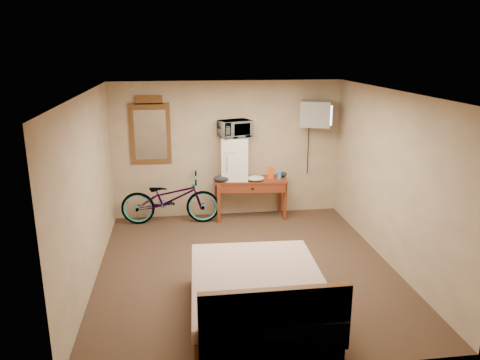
{
  "coord_description": "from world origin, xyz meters",
  "views": [
    {
      "loc": [
        -0.92,
        -6.09,
        3.07
      ],
      "look_at": [
        0.0,
        0.65,
        1.13
      ],
      "focal_mm": 35.0,
      "sensor_mm": 36.0,
      "label": 1
    }
  ],
  "objects_px": {
    "bed": "(259,298)",
    "microwave": "(235,129)",
    "mini_fridge": "(235,158)",
    "bicycle": "(170,199)",
    "wall_mirror": "(150,131)",
    "desk": "(251,186)",
    "crt_television": "(316,114)",
    "blue_cup": "(279,175)"
  },
  "relations": [
    {
      "from": "bed",
      "to": "microwave",
      "type": "bearing_deg",
      "value": 87.33
    },
    {
      "from": "mini_fridge",
      "to": "bicycle",
      "type": "xyz_separation_m",
      "value": [
        -1.18,
        -0.11,
        -0.68
      ]
    },
    {
      "from": "microwave",
      "to": "wall_mirror",
      "type": "distance_m",
      "value": 1.51
    },
    {
      "from": "microwave",
      "to": "desk",
      "type": "bearing_deg",
      "value": -31.77
    },
    {
      "from": "desk",
      "to": "crt_television",
      "type": "height_order",
      "value": "crt_television"
    },
    {
      "from": "crt_television",
      "to": "wall_mirror",
      "type": "distance_m",
      "value": 2.97
    },
    {
      "from": "crt_television",
      "to": "wall_mirror",
      "type": "height_order",
      "value": "wall_mirror"
    },
    {
      "from": "desk",
      "to": "wall_mirror",
      "type": "distance_m",
      "value": 2.06
    },
    {
      "from": "microwave",
      "to": "wall_mirror",
      "type": "relative_size",
      "value": 0.45
    },
    {
      "from": "desk",
      "to": "mini_fridge",
      "type": "height_order",
      "value": "mini_fridge"
    },
    {
      "from": "blue_cup",
      "to": "crt_television",
      "type": "distance_m",
      "value": 1.28
    },
    {
      "from": "bicycle",
      "to": "bed",
      "type": "relative_size",
      "value": 0.85
    },
    {
      "from": "microwave",
      "to": "blue_cup",
      "type": "distance_m",
      "value": 1.18
    },
    {
      "from": "desk",
      "to": "bicycle",
      "type": "bearing_deg",
      "value": -177.99
    },
    {
      "from": "desk",
      "to": "bed",
      "type": "xyz_separation_m",
      "value": [
        -0.44,
        -3.38,
        -0.33
      ]
    },
    {
      "from": "blue_cup",
      "to": "bicycle",
      "type": "height_order",
      "value": "bicycle"
    },
    {
      "from": "desk",
      "to": "mini_fridge",
      "type": "bearing_deg",
      "value": 167.58
    },
    {
      "from": "desk",
      "to": "blue_cup",
      "type": "relative_size",
      "value": 10.05
    },
    {
      "from": "mini_fridge",
      "to": "microwave",
      "type": "relative_size",
      "value": 1.43
    },
    {
      "from": "mini_fridge",
      "to": "bed",
      "type": "bearing_deg",
      "value": -92.67
    },
    {
      "from": "crt_television",
      "to": "bed",
      "type": "distance_m",
      "value": 4.1
    },
    {
      "from": "microwave",
      "to": "blue_cup",
      "type": "xyz_separation_m",
      "value": [
        0.81,
        -0.09,
        -0.86
      ]
    },
    {
      "from": "microwave",
      "to": "blue_cup",
      "type": "bearing_deg",
      "value": -25.76
    },
    {
      "from": "mini_fridge",
      "to": "wall_mirror",
      "type": "xyz_separation_m",
      "value": [
        -1.49,
        0.21,
        0.49
      ]
    },
    {
      "from": "mini_fridge",
      "to": "crt_television",
      "type": "bearing_deg",
      "value": -1.68
    },
    {
      "from": "wall_mirror",
      "to": "bed",
      "type": "xyz_separation_m",
      "value": [
        1.33,
        -3.65,
        -1.34
      ]
    },
    {
      "from": "blue_cup",
      "to": "bed",
      "type": "xyz_separation_m",
      "value": [
        -0.97,
        -3.35,
        -0.52
      ]
    },
    {
      "from": "mini_fridge",
      "to": "microwave",
      "type": "distance_m",
      "value": 0.54
    },
    {
      "from": "blue_cup",
      "to": "wall_mirror",
      "type": "relative_size",
      "value": 0.11
    },
    {
      "from": "mini_fridge",
      "to": "blue_cup",
      "type": "relative_size",
      "value": 5.74
    },
    {
      "from": "microwave",
      "to": "crt_television",
      "type": "relative_size",
      "value": 0.81
    },
    {
      "from": "blue_cup",
      "to": "crt_television",
      "type": "height_order",
      "value": "crt_television"
    },
    {
      "from": "wall_mirror",
      "to": "crt_television",
      "type": "bearing_deg",
      "value": -4.89
    },
    {
      "from": "mini_fridge",
      "to": "bicycle",
      "type": "bearing_deg",
      "value": -174.49
    },
    {
      "from": "microwave",
      "to": "crt_television",
      "type": "distance_m",
      "value": 1.48
    },
    {
      "from": "blue_cup",
      "to": "bicycle",
      "type": "distance_m",
      "value": 2.02
    },
    {
      "from": "wall_mirror",
      "to": "bicycle",
      "type": "xyz_separation_m",
      "value": [
        0.31,
        -0.32,
        -1.17
      ]
    },
    {
      "from": "desk",
      "to": "wall_mirror",
      "type": "height_order",
      "value": "wall_mirror"
    },
    {
      "from": "desk",
      "to": "crt_television",
      "type": "xyz_separation_m",
      "value": [
        1.17,
        0.02,
        1.3
      ]
    },
    {
      "from": "crt_television",
      "to": "microwave",
      "type": "bearing_deg",
      "value": 178.31
    },
    {
      "from": "mini_fridge",
      "to": "crt_television",
      "type": "relative_size",
      "value": 1.16
    },
    {
      "from": "desk",
      "to": "bicycle",
      "type": "relative_size",
      "value": 0.77
    }
  ]
}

